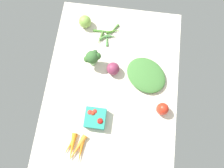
# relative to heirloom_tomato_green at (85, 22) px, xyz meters

# --- Properties ---
(tablecloth) EXTENTS (1.04, 0.76, 0.02)m
(tablecloth) POSITION_rel_heirloom_tomato_green_xyz_m (0.37, 0.22, -0.05)
(tablecloth) COLOR beige
(tablecloth) RESTS_ON ground
(heirloom_tomato_green) EXTENTS (0.08, 0.08, 0.08)m
(heirloom_tomato_green) POSITION_rel_heirloom_tomato_green_xyz_m (0.00, 0.00, 0.00)
(heirloom_tomato_green) COLOR #86B34A
(heirloom_tomato_green) RESTS_ON tablecloth
(bell_pepper_red) EXTENTS (0.07, 0.07, 0.08)m
(bell_pepper_red) POSITION_rel_heirloom_tomato_green_xyz_m (0.48, 0.51, 0.00)
(bell_pepper_red) COLOR red
(bell_pepper_red) RESTS_ON tablecloth
(okra_pile) EXTENTS (0.16, 0.17, 0.02)m
(okra_pile) POSITION_rel_heirloom_tomato_green_xyz_m (0.05, 0.15, -0.03)
(okra_pile) COLOR #498142
(okra_pile) RESTS_ON tablecloth
(leafy_greens_clump) EXTENTS (0.30, 0.31, 0.04)m
(leafy_greens_clump) POSITION_rel_heirloom_tomato_green_xyz_m (0.29, 0.40, -0.02)
(leafy_greens_clump) COLOR #407836
(leafy_greens_clump) RESTS_ON tablecloth
(berry_basket) EXTENTS (0.11, 0.11, 0.07)m
(berry_basket) POSITION_rel_heirloom_tomato_green_xyz_m (0.57, 0.15, -0.01)
(berry_basket) COLOR teal
(berry_basket) RESTS_ON tablecloth
(carrot_bunch) EXTENTS (0.15, 0.12, 0.03)m
(carrot_bunch) POSITION_rel_heirloom_tomato_green_xyz_m (0.74, 0.07, -0.02)
(carrot_bunch) COLOR orange
(carrot_bunch) RESTS_ON tablecloth
(red_onion_center) EXTENTS (0.07, 0.07, 0.07)m
(red_onion_center) POSITION_rel_heirloom_tomato_green_xyz_m (0.28, 0.21, -0.00)
(red_onion_center) COLOR #822E4C
(red_onion_center) RESTS_ON tablecloth
(broccoli_head) EXTENTS (0.08, 0.09, 0.12)m
(broccoli_head) POSITION_rel_heirloom_tomato_green_xyz_m (0.25, 0.09, 0.04)
(broccoli_head) COLOR #95CA85
(broccoli_head) RESTS_ON tablecloth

